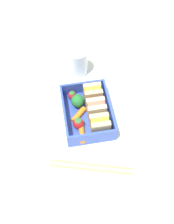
{
  "coord_description": "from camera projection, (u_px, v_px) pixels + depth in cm",
  "views": [
    {
      "loc": [
        35.23,
        -6.04,
        60.75
      ],
      "look_at": [
        0.0,
        0.0,
        2.7
      ],
      "focal_mm": 40.0,
      "sensor_mm": 36.0,
      "label": 1
    }
  ],
  "objects": [
    {
      "name": "strawberry_far_left",
      "position": [
        78.0,
        123.0,
        0.66
      ],
      "size": [
        3.04,
        3.04,
        3.64
      ],
      "color": "red",
      "rests_on": "bento_tray"
    },
    {
      "name": "sandwich_center_left",
      "position": [
        96.0,
        109.0,
        0.67
      ],
      "size": [
        3.88,
        5.0,
        5.23
      ],
      "color": "beige",
      "rests_on": "bento_tray"
    },
    {
      "name": "bento_rim",
      "position": [
        87.0,
        111.0,
        0.68
      ],
      "size": [
        16.8,
        12.92,
        4.31
      ],
      "color": "blue",
      "rests_on": "bento_tray"
    },
    {
      "name": "bento_tray",
      "position": [
        87.0,
        116.0,
        0.7
      ],
      "size": [
        16.8,
        12.92,
        1.2
      ],
      "primitive_type": "cube",
      "color": "blue",
      "rests_on": "ground_plane"
    },
    {
      "name": "ground_plane",
      "position": [
        87.0,
        119.0,
        0.71
      ],
      "size": [
        120.0,
        120.0,
        2.0
      ],
      "primitive_type": "cube",
      "color": "white"
    },
    {
      "name": "carrot_stick_far_left",
      "position": [
        82.0,
        134.0,
        0.66
      ],
      "size": [
        5.19,
        1.78,
        1.5
      ],
      "primitive_type": "cylinder",
      "rotation": [
        1.57,
        0.0,
        4.66
      ],
      "color": "orange",
      "rests_on": "bento_tray"
    },
    {
      "name": "carrot_stick_left",
      "position": [
        79.0,
        115.0,
        0.68
      ],
      "size": [
        4.74,
        4.75,
        1.56
      ],
      "primitive_type": "cylinder",
      "rotation": [
        1.57,
        0.0,
        3.93
      ],
      "color": "orange",
      "rests_on": "bento_tray"
    },
    {
      "name": "sandwich_center",
      "position": [
        100.0,
        124.0,
        0.65
      ],
      "size": [
        3.88,
        5.0,
        5.23
      ],
      "color": "#D5BD8A",
      "rests_on": "bento_tray"
    },
    {
      "name": "broccoli_floret",
      "position": [
        77.0,
        101.0,
        0.69
      ],
      "size": [
        3.66,
        3.66,
        4.47
      ],
      "color": "#80BA6B",
      "rests_on": "bento_tray"
    },
    {
      "name": "drinking_glass",
      "position": [
        79.0,
        61.0,
        0.76
      ],
      "size": [
        6.18,
        6.18,
        8.76
      ],
      "primitive_type": "cylinder",
      "color": "white",
      "rests_on": "ground_plane"
    },
    {
      "name": "strawberry_left",
      "position": [
        72.0,
        95.0,
        0.71
      ],
      "size": [
        2.54,
        2.54,
        3.14
      ],
      "color": "red",
      "rests_on": "bento_tray"
    },
    {
      "name": "sandwich_left",
      "position": [
        93.0,
        94.0,
        0.7
      ],
      "size": [
        3.88,
        5.0,
        5.23
      ],
      "color": "#E4B485",
      "rests_on": "bento_tray"
    },
    {
      "name": "folded_napkin",
      "position": [
        37.0,
        117.0,
        0.7
      ],
      "size": [
        16.16,
        11.84,
        0.4
      ],
      "primitive_type": "cube",
      "rotation": [
        0.0,
        0.0,
        -0.02
      ],
      "color": "silver",
      "rests_on": "ground_plane"
    },
    {
      "name": "chopstick_pair",
      "position": [
        91.0,
        167.0,
        0.62
      ],
      "size": [
        7.75,
        20.66,
        0.7
      ],
      "color": "tan",
      "rests_on": "ground_plane"
    }
  ]
}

